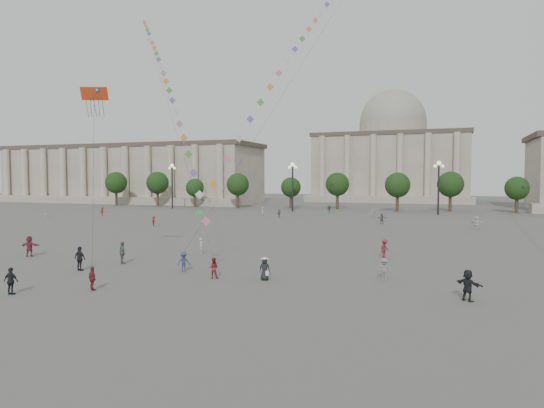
% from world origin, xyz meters
% --- Properties ---
extents(ground, '(360.00, 360.00, 0.00)m').
position_xyz_m(ground, '(0.00, 0.00, 0.00)').
color(ground, '#53514E').
rests_on(ground, ground).
extents(hall_west, '(84.00, 26.22, 17.20)m').
position_xyz_m(hall_west, '(-75.00, 93.89, 8.43)').
color(hall_west, gray).
rests_on(hall_west, ground).
extents(hall_central, '(48.30, 34.30, 35.50)m').
position_xyz_m(hall_central, '(0.00, 129.22, 14.23)').
color(hall_central, gray).
rests_on(hall_central, ground).
extents(tree_row, '(137.12, 5.12, 8.00)m').
position_xyz_m(tree_row, '(0.00, 78.00, 5.39)').
color(tree_row, '#3D2A1E').
rests_on(tree_row, ground).
extents(lamp_post_far_west, '(2.00, 0.90, 10.65)m').
position_xyz_m(lamp_post_far_west, '(-45.00, 70.00, 7.35)').
color(lamp_post_far_west, '#262628').
rests_on(lamp_post_far_west, ground).
extents(lamp_post_mid_west, '(2.00, 0.90, 10.65)m').
position_xyz_m(lamp_post_mid_west, '(-15.00, 70.00, 7.35)').
color(lamp_post_mid_west, '#262628').
rests_on(lamp_post_mid_west, ground).
extents(lamp_post_mid_east, '(2.00, 0.90, 10.65)m').
position_xyz_m(lamp_post_mid_east, '(15.00, 70.00, 7.35)').
color(lamp_post_mid_east, '#262628').
rests_on(lamp_post_mid_east, ground).
extents(person_crowd_0, '(1.02, 0.81, 1.62)m').
position_xyz_m(person_crowd_0, '(-6.40, 68.00, 0.81)').
color(person_crowd_0, '#2D4A67').
rests_on(person_crowd_0, ground).
extents(person_crowd_1, '(0.93, 0.90, 1.50)m').
position_xyz_m(person_crowd_1, '(-51.49, 37.79, 0.75)').
color(person_crowd_1, silver).
rests_on(person_crowd_1, ground).
extents(person_crowd_2, '(0.89, 1.22, 1.69)m').
position_xyz_m(person_crowd_2, '(-45.87, 45.98, 0.85)').
color(person_crowd_2, maroon).
rests_on(person_crowd_2, ground).
extents(person_crowd_3, '(1.73, 1.52, 1.89)m').
position_xyz_m(person_crowd_3, '(17.57, 0.17, 0.95)').
color(person_crowd_3, black).
rests_on(person_crowd_3, ground).
extents(person_crowd_4, '(1.27, 1.29, 1.48)m').
position_xyz_m(person_crowd_4, '(3.57, 59.97, 0.74)').
color(person_crowd_4, silver).
rests_on(person_crowd_4, ground).
extents(person_crowd_6, '(1.10, 0.72, 1.59)m').
position_xyz_m(person_crowd_6, '(12.21, 4.46, 0.80)').
color(person_crowd_6, slate).
rests_on(person_crowd_6, ground).
extents(person_crowd_7, '(1.87, 1.16, 1.92)m').
position_xyz_m(person_crowd_7, '(20.51, 43.35, 0.96)').
color(person_crowd_7, white).
rests_on(person_crowd_7, ground).
extents(person_crowd_8, '(1.10, 1.27, 1.71)m').
position_xyz_m(person_crowd_8, '(11.08, 14.41, 0.85)').
color(person_crowd_8, maroon).
rests_on(person_crowd_8, ground).
extents(person_crowd_10, '(0.73, 0.81, 1.87)m').
position_xyz_m(person_crowd_10, '(-15.76, 53.63, 0.93)').
color(person_crowd_10, '#B4B3AF').
rests_on(person_crowd_10, ground).
extents(person_crowd_12, '(1.60, 0.65, 1.68)m').
position_xyz_m(person_crowd_12, '(6.78, 47.87, 0.84)').
color(person_crowd_12, slate).
rests_on(person_crowd_12, ground).
extents(person_crowd_13, '(0.60, 0.67, 1.53)m').
position_xyz_m(person_crowd_13, '(-5.87, 10.87, 0.76)').
color(person_crowd_13, beige).
rests_on(person_crowd_13, ground).
extents(person_crowd_16, '(0.93, 0.46, 1.53)m').
position_xyz_m(person_crowd_16, '(-12.55, 53.63, 0.76)').
color(person_crowd_16, slate).
rests_on(person_crowd_16, ground).
extents(person_crowd_17, '(0.65, 1.03, 1.53)m').
position_xyz_m(person_crowd_17, '(-25.30, 32.26, 0.77)').
color(person_crowd_17, maroon).
rests_on(person_crowd_17, ground).
extents(tourist_0, '(1.00, 0.76, 1.57)m').
position_xyz_m(tourist_0, '(-5.29, -5.16, 0.79)').
color(tourist_0, maroon).
rests_on(tourist_0, ground).
extents(tourist_1, '(1.18, 0.62, 1.93)m').
position_xyz_m(tourist_1, '(-10.85, 0.03, 0.96)').
color(tourist_1, black).
rests_on(tourist_1, ground).
extents(tourist_2, '(1.87, 0.99, 1.93)m').
position_xyz_m(tourist_2, '(-20.16, 4.02, 0.96)').
color(tourist_2, maroon).
rests_on(tourist_2, ground).
extents(tourist_3, '(1.20, 1.01, 1.92)m').
position_xyz_m(tourist_3, '(-9.56, 3.65, 0.96)').
color(tourist_3, slate).
rests_on(tourist_3, ground).
extents(tourist_4, '(1.05, 0.52, 1.73)m').
position_xyz_m(tourist_4, '(-9.34, -7.78, 0.86)').
color(tourist_4, black).
rests_on(tourist_4, ground).
extents(kite_flyer_0, '(0.87, 0.75, 1.52)m').
position_xyz_m(kite_flyer_0, '(0.40, 0.94, 0.76)').
color(kite_flyer_0, maroon).
rests_on(kite_flyer_0, ground).
extents(kite_flyer_1, '(1.14, 1.07, 1.55)m').
position_xyz_m(kite_flyer_1, '(-2.90, 2.37, 0.77)').
color(kite_flyer_1, navy).
rests_on(kite_flyer_1, ground).
extents(hat_person, '(0.87, 0.65, 1.69)m').
position_xyz_m(hat_person, '(4.14, 1.61, 0.86)').
color(hat_person, black).
rests_on(hat_person, ground).
extents(dragon_kite, '(4.08, 4.49, 15.93)m').
position_xyz_m(dragon_kite, '(-11.13, 2.44, 13.48)').
color(dragon_kite, red).
rests_on(dragon_kite, ground).
extents(kite_train_west, '(34.61, 41.89, 65.74)m').
position_xyz_m(kite_train_west, '(-18.07, 23.65, 20.50)').
color(kite_train_west, '#3F3F3F').
rests_on(kite_train_west, ground).
extents(kite_train_mid, '(7.25, 58.75, 78.72)m').
position_xyz_m(kite_train_mid, '(0.58, 33.69, 29.01)').
color(kite_train_mid, '#3F3F3F').
rests_on(kite_train_mid, ground).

